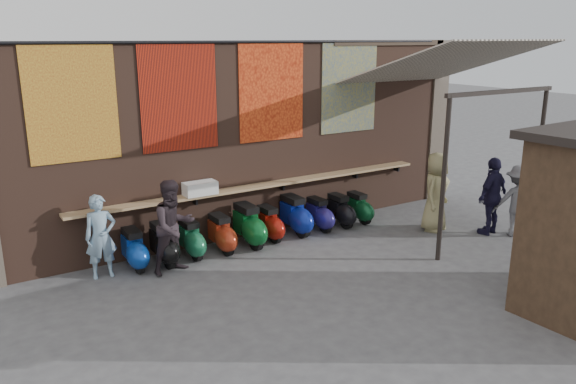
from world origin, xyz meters
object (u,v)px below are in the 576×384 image
Objects in this scene: scooter_stool_8 at (340,211)px; shopper_navy at (492,196)px; scooter_stool_3 at (221,234)px; diner_right at (174,227)px; shelf_box at (200,188)px; scooter_stool_7 at (319,215)px; scooter_stool_1 at (163,245)px; scooter_stool_2 at (191,239)px; scooter_stool_9 at (359,208)px; diner_left at (101,237)px; scooter_stool_6 at (295,216)px; shopper_tan at (436,192)px; scooter_stool_5 at (269,224)px; shopper_grey at (517,201)px; scooter_stool_0 at (134,250)px; scooter_stool_4 at (249,226)px.

scooter_stool_8 is 3.24m from shopper_navy.
diner_right is (-1.11, -0.42, 0.48)m from scooter_stool_3.
scooter_stool_7 is (2.62, -0.30, -0.90)m from shelf_box.
scooter_stool_1 is at bearing -179.32° from scooter_stool_7.
shelf_box is 6.10m from shopper_navy.
scooter_stool_3 is at bearing -178.79° from scooter_stool_7.
scooter_stool_9 is (4.05, -0.05, -0.02)m from scooter_stool_2.
diner_left is at bearing 179.68° from scooter_stool_9.
scooter_stool_2 is 0.98× the size of scooter_stool_3.
scooter_stool_6 is 3.08m from shopper_tan.
shopper_tan reaches higher than shopper_navy.
scooter_stool_8 is (0.55, -0.04, 0.00)m from scooter_stool_7.
scooter_stool_1 reaches higher than scooter_stool_9.
scooter_stool_3 is 1.04× the size of scooter_stool_5.
shopper_grey is (3.31, -2.51, 0.41)m from scooter_stool_7.
scooter_stool_7 is at bearing -0.46° from scooter_stool_0.
scooter_stool_8 is at bearing -49.75° from shopper_navy.
scooter_stool_5 is at bearing 0.76° from diner_right.
diner_left is (-0.57, -0.04, 0.38)m from scooter_stool_0.
scooter_stool_2 is 1.02× the size of scooter_stool_8.
shelf_box is 1.71m from scooter_stool_0.
scooter_stool_8 is 5.19m from diner_left.
scooter_stool_8 is at bearing -0.87° from scooter_stool_0.
scooter_stool_3 is at bearing -0.37° from scooter_stool_1.
diner_right is at bearing -172.36° from scooter_stool_7.
scooter_stool_2 is at bearing 141.23° from shopper_tan.
shopper_navy reaches higher than diner_left.
scooter_stool_3 is (0.26, -0.35, -0.88)m from shelf_box.
shopper_grey reaches higher than scooter_stool_1.
scooter_stool_8 is (2.91, 0.01, -0.01)m from scooter_stool_3.
diner_left is at bearing -179.29° from scooter_stool_6.
shelf_box is 3.31m from scooter_stool_8.
shopper_grey is (5.07, -2.46, 0.34)m from scooter_stool_4.
scooter_stool_8 is 0.53m from scooter_stool_9.
scooter_stool_1 is at bearing -179.93° from scooter_stool_9.
shopper_navy is at bearing -17.22° from scooter_stool_0.
shopper_grey is at bearing -19.83° from scooter_stool_1.
scooter_stool_9 is (1.67, -0.08, -0.08)m from scooter_stool_6.
scooter_stool_0 is 1.04× the size of scooter_stool_5.
scooter_stool_9 is 1.75m from shopper_tan.
scooter_stool_3 is at bearing -179.92° from scooter_stool_4.
scooter_stool_6 is 0.60m from scooter_stool_7.
scooter_stool_2 is 0.45× the size of shopper_navy.
scooter_stool_6 is 0.50× the size of shopper_tan.
scooter_stool_4 is (1.21, -0.07, 0.06)m from scooter_stool_2.
scooter_stool_4 is (1.78, -0.01, 0.04)m from scooter_stool_1.
scooter_stool_4 is at bearing -171.73° from scooter_stool_5.
scooter_stool_5 is at bearing 3.92° from scooter_stool_3.
shopper_tan reaches higher than scooter_stool_4.
diner_left is at bearing -176.22° from scooter_stool_0.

